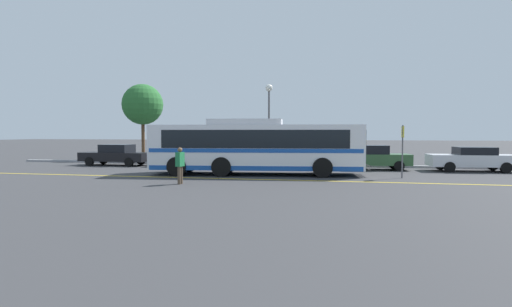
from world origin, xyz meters
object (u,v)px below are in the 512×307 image
(pedestrian_0, at_px, (180,163))
(street_lamp, at_px, (269,105))
(transit_bus, at_px, (256,146))
(parked_car_4, at_px, (472,159))
(parked_car_3, at_px, (374,157))
(parked_car_2, at_px, (271,158))
(parked_car_0, at_px, (116,155))
(bus_stop_sign, at_px, (403,145))
(tree_0, at_px, (143,105))
(parked_car_1, at_px, (190,155))

(pedestrian_0, xyz_separation_m, street_lamp, (1.82, 11.89, 3.31))
(transit_bus, xyz_separation_m, parked_car_4, (11.90, 4.27, -0.79))
(parked_car_3, bearing_deg, parked_car_2, -91.41)
(parked_car_0, distance_m, bus_stop_sign, 18.58)
(street_lamp, bearing_deg, parked_car_0, -162.13)
(parked_car_3, xyz_separation_m, parked_car_4, (5.48, -0.02, -0.02))
(parked_car_3, relative_size, street_lamp, 0.75)
(pedestrian_0, height_order, bus_stop_sign, bus_stop_sign)
(parked_car_4, bearing_deg, parked_car_2, 88.03)
(parked_car_2, bearing_deg, pedestrian_0, 167.30)
(parked_car_3, distance_m, tree_0, 19.90)
(pedestrian_0, height_order, tree_0, tree_0)
(parked_car_0, xyz_separation_m, parked_car_4, (22.57, 0.25, 0.00))
(transit_bus, distance_m, bus_stop_sign, 7.40)
(parked_car_2, bearing_deg, tree_0, 65.41)
(parked_car_3, relative_size, bus_stop_sign, 1.64)
(transit_bus, height_order, parked_car_2, transit_bus)
(parked_car_1, relative_size, parked_car_4, 0.91)
(parked_car_3, xyz_separation_m, street_lamp, (-6.98, 2.99, 3.46))
(parked_car_1, bearing_deg, pedestrian_0, -165.85)
(parked_car_4, relative_size, tree_0, 0.76)
(parked_car_0, relative_size, street_lamp, 0.85)
(parked_car_2, distance_m, pedestrian_0, 8.93)
(transit_bus, distance_m, street_lamp, 7.78)
(parked_car_0, height_order, street_lamp, street_lamp)
(parked_car_4, distance_m, tree_0, 25.08)
(pedestrian_0, bearing_deg, parked_car_2, 170.83)
(parked_car_2, height_order, tree_0, tree_0)
(parked_car_3, bearing_deg, parked_car_4, 85.23)
(parked_car_0, distance_m, tree_0, 7.77)
(parked_car_0, bearing_deg, parked_car_3, -87.74)
(bus_stop_sign, bearing_deg, parked_car_1, -116.06)
(parked_car_0, height_order, pedestrian_0, pedestrian_0)
(parked_car_3, bearing_deg, tree_0, -113.40)
(pedestrian_0, bearing_deg, tree_0, -140.07)
(parked_car_1, relative_size, parked_car_3, 1.03)
(parked_car_1, distance_m, tree_0, 9.95)
(parked_car_4, relative_size, bus_stop_sign, 1.86)
(transit_bus, bearing_deg, pedestrian_0, -33.91)
(parked_car_3, relative_size, pedestrian_0, 2.69)
(tree_0, bearing_deg, parked_car_2, -28.52)
(parked_car_3, bearing_deg, parked_car_0, -93.68)
(transit_bus, relative_size, bus_stop_sign, 4.43)
(parked_car_4, bearing_deg, tree_0, 71.66)
(parked_car_1, distance_m, parked_car_4, 17.30)
(parked_car_2, distance_m, street_lamp, 4.91)
(pedestrian_0, distance_m, bus_stop_sign, 10.75)
(parked_car_0, bearing_deg, parked_car_1, -85.48)
(parked_car_2, bearing_deg, parked_car_3, -82.90)
(parked_car_1, height_order, street_lamp, street_lamp)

